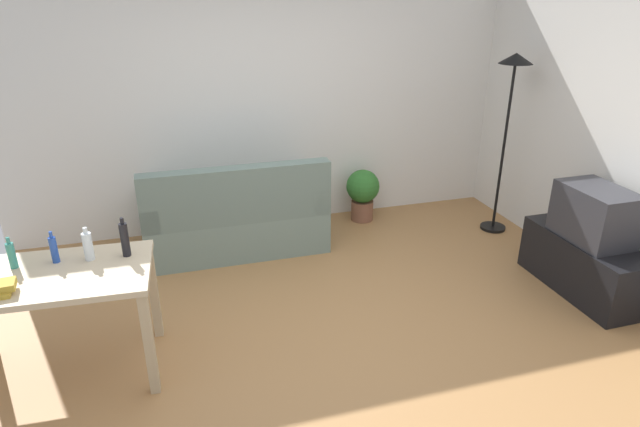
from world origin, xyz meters
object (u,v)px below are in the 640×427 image
object	(u,v)px
tv_stand	(584,264)
torchiere_lamp	(511,95)
bottle_dark	(125,239)
bottle_clear	(88,246)
couch	(236,219)
tv	(595,214)
desk	(53,289)
potted_plant	(363,191)
bottle_blue	(54,249)
bottle_tall	(12,255)

from	to	relation	value
tv_stand	torchiere_lamp	world-z (taller)	torchiere_lamp
bottle_dark	bottle_clear	bearing A→B (deg)	177.50
couch	torchiere_lamp	size ratio (longest dim) A/B	0.94
tv_stand	bottle_dark	distance (m)	3.63
bottle_clear	bottle_dark	world-z (taller)	bottle_dark
torchiere_lamp	bottle_clear	bearing A→B (deg)	-163.79
couch	tv	distance (m)	3.15
tv_stand	tv	world-z (taller)	tv
desk	potted_plant	distance (m)	3.35
couch	tv	bearing A→B (deg)	149.05
desk	bottle_clear	size ratio (longest dim) A/B	5.48
tv	desk	distance (m)	4.03
torchiere_lamp	bottle_blue	world-z (taller)	torchiere_lamp
potted_plant	bottle_blue	size ratio (longest dim) A/B	2.66
torchiere_lamp	tv_stand	bearing A→B (deg)	-90.00
tv	potted_plant	bearing A→B (deg)	33.20
tv	bottle_dark	xyz separation A→B (m)	(-3.57, 0.18, 0.18)
tv_stand	bottle_blue	world-z (taller)	bottle_blue
torchiere_lamp	bottle_blue	xyz separation A→B (m)	(-4.00, -1.08, -0.56)
tv_stand	bottle_dark	xyz separation A→B (m)	(-3.57, 0.18, 0.64)
bottle_dark	torchiere_lamp	bearing A→B (deg)	17.33
desk	bottle_dark	xyz separation A→B (m)	(0.45, 0.12, 0.23)
tv	bottle_tall	xyz separation A→B (m)	(-4.24, 0.21, 0.15)
bottle_clear	potted_plant	bearing A→B (deg)	34.22
tv	bottle_clear	xyz separation A→B (m)	(-3.80, 0.19, 0.16)
bottle_blue	bottle_clear	xyz separation A→B (m)	(0.20, -0.02, 0.01)
couch	desk	distance (m)	2.07
bottle_blue	bottle_dark	bearing A→B (deg)	-4.33
desk	bottle_tall	size ratio (longest dim) A/B	5.90
tv_stand	bottle_dark	bearing A→B (deg)	87.06
couch	bottle_dark	xyz separation A→B (m)	(-0.89, -1.43, 0.57)
bottle_tall	bottle_blue	size ratio (longest dim) A/B	0.98
tv_stand	potted_plant	world-z (taller)	potted_plant
tv	bottle_blue	xyz separation A→B (m)	(-4.00, 0.22, 0.15)
tv_stand	potted_plant	size ratio (longest dim) A/B	1.93
couch	bottle_clear	size ratio (longest dim) A/B	7.56
bottle_blue	bottle_clear	size ratio (longest dim) A/B	0.95
couch	bottle_tall	distance (m)	2.16
bottle_tall	bottle_dark	distance (m)	0.67
potted_plant	bottle_dark	size ratio (longest dim) A/B	2.12
desk	bottle_clear	world-z (taller)	bottle_clear
bottle_tall	bottle_clear	bearing A→B (deg)	-2.18
potted_plant	bottle_tall	size ratio (longest dim) A/B	2.72
couch	bottle_blue	distance (m)	1.99
bottle_blue	desk	bearing A→B (deg)	-98.51
torchiere_lamp	bottle_dark	distance (m)	3.78
bottle_dark	tv	bearing A→B (deg)	-2.94
couch	bottle_clear	bearing A→B (deg)	51.78
tv_stand	tv	distance (m)	0.46
bottle_clear	bottle_dark	xyz separation A→B (m)	(0.23, -0.01, 0.02)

